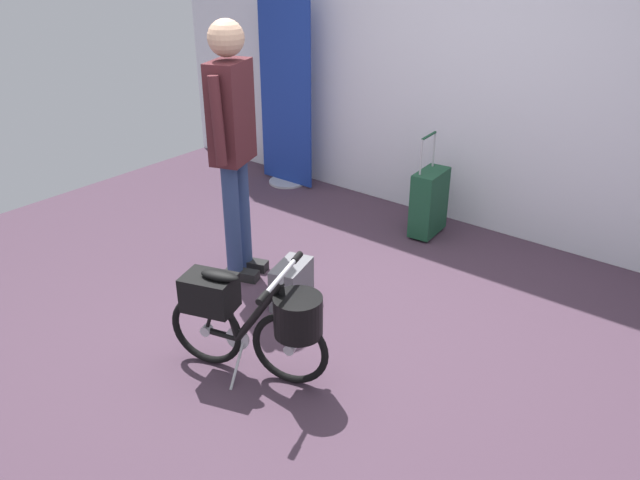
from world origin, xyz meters
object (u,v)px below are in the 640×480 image
floor_banner_stand (286,102)px  folding_bike_foreground (254,317)px  rolling_suitcase (429,202)px  visitor_near_wall (233,137)px  backpack_on_floor (291,284)px

floor_banner_stand → folding_bike_foreground: (1.82, -2.34, -0.42)m
folding_bike_foreground → rolling_suitcase: size_ratio=1.10×
floor_banner_stand → rolling_suitcase: floor_banner_stand is taller
folding_bike_foreground → rolling_suitcase: (-0.17, 2.18, -0.09)m
visitor_near_wall → rolling_suitcase: (0.72, 1.41, -0.74)m
backpack_on_floor → visitor_near_wall: bearing=171.2°
rolling_suitcase → backpack_on_floor: (-0.17, -1.50, -0.14)m
rolling_suitcase → backpack_on_floor: rolling_suitcase is taller
floor_banner_stand → visitor_near_wall: 1.84m
folding_bike_foreground → visitor_near_wall: 1.34m
floor_banner_stand → backpack_on_floor: floor_banner_stand is taller
floor_banner_stand → visitor_near_wall: (0.93, -1.57, 0.23)m
visitor_near_wall → backpack_on_floor: (0.56, -0.09, -0.88)m
visitor_near_wall → backpack_on_floor: 1.04m
visitor_near_wall → floor_banner_stand: bearing=120.6°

